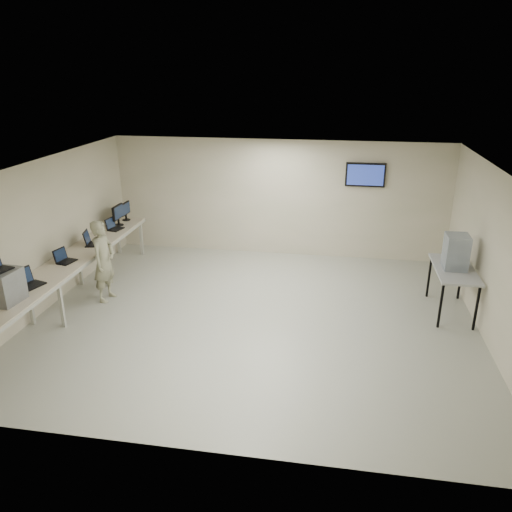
% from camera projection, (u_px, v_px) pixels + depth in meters
% --- Properties ---
extents(room, '(8.01, 7.01, 2.81)m').
position_uv_depth(room, '(257.00, 245.00, 8.81)').
color(room, gray).
rests_on(room, ground).
extents(workbench, '(0.76, 6.00, 0.90)m').
position_uv_depth(workbench, '(69.00, 265.00, 9.52)').
color(workbench, '#C0B492').
rests_on(workbench, ground).
extents(equipment_box, '(0.48, 0.54, 0.53)m').
position_uv_depth(equipment_box, '(4.00, 286.00, 7.75)').
color(equipment_box, gray).
rests_on(equipment_box, workbench).
extents(laptop_0, '(0.44, 0.47, 0.31)m').
position_uv_depth(laptop_0, '(27.00, 282.00, 8.38)').
color(laptop_0, black).
rests_on(laptop_0, workbench).
extents(laptop_1, '(0.34, 0.38, 0.26)m').
position_uv_depth(laptop_1, '(64.00, 259.00, 9.42)').
color(laptop_1, black).
rests_on(laptop_1, workbench).
extents(laptop_2, '(0.38, 0.42, 0.29)m').
position_uv_depth(laptop_2, '(91.00, 241.00, 10.35)').
color(laptop_2, black).
rests_on(laptop_2, workbench).
extents(laptop_3, '(0.34, 0.38, 0.27)m').
position_uv_depth(laptop_3, '(113.00, 227.00, 11.31)').
color(laptop_3, black).
rests_on(laptop_3, workbench).
extents(monitor_near, '(0.22, 0.48, 0.48)m').
position_uv_depth(monitor_near, '(118.00, 213.00, 11.53)').
color(monitor_near, black).
rests_on(monitor_near, workbench).
extents(monitor_far, '(0.19, 0.44, 0.43)m').
position_uv_depth(monitor_far, '(125.00, 210.00, 11.94)').
color(monitor_far, black).
rests_on(monitor_far, workbench).
extents(soldier, '(0.45, 0.63, 1.63)m').
position_uv_depth(soldier, '(104.00, 261.00, 9.72)').
color(soldier, gray).
rests_on(soldier, ground).
extents(side_table, '(0.70, 1.50, 0.90)m').
position_uv_depth(side_table, '(454.00, 272.00, 9.18)').
color(side_table, '#989898').
rests_on(side_table, ground).
extents(storage_bins, '(0.40, 0.45, 0.64)m').
position_uv_depth(storage_bins, '(456.00, 252.00, 9.05)').
color(storage_bins, '#919DAB').
rests_on(storage_bins, side_table).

